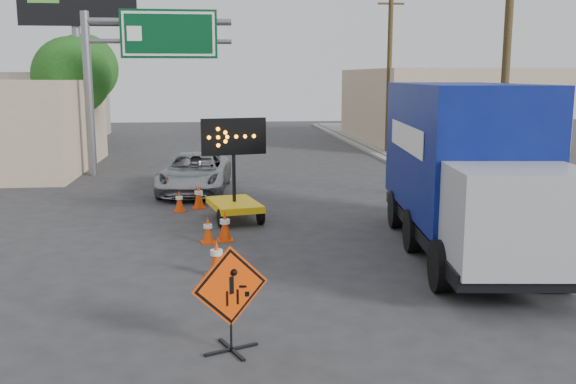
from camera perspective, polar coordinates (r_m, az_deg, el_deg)
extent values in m
plane|color=#2D2D30|center=(10.80, 0.59, -12.45)|extent=(100.00, 100.00, 0.00)
cube|color=gray|center=(26.60, 12.15, 1.14)|extent=(0.40, 60.00, 0.12)
cube|color=gray|center=(27.41, 16.72, 1.24)|extent=(4.00, 60.00, 0.15)
cube|color=#A8978C|center=(46.05, -23.98, 6.94)|extent=(12.00, 10.00, 4.40)
cube|color=#C2A78C|center=(42.39, 13.34, 7.47)|extent=(10.00, 14.00, 4.60)
cylinder|color=slate|center=(28.40, -17.29, 8.25)|extent=(0.36, 0.36, 6.80)
cylinder|color=slate|center=(28.07, -11.40, 14.63)|extent=(6.00, 0.28, 0.28)
cylinder|color=slate|center=(28.02, -11.34, 13.00)|extent=(6.00, 0.20, 0.20)
cube|color=#043A1A|center=(27.89, -10.54, 13.65)|extent=(4.00, 0.10, 2.00)
cube|color=silver|center=(27.82, -10.55, 13.66)|extent=(3.80, 0.01, 1.80)
cylinder|color=slate|center=(36.63, -18.15, 10.28)|extent=(0.44, 0.44, 9.00)
cylinder|color=#4E3D21|center=(21.93, 18.81, 10.59)|extent=(0.26, 0.26, 9.00)
cylinder|color=#4E3D21|center=(35.12, 8.99, 10.68)|extent=(0.26, 0.26, 9.00)
cube|color=#4E3D21|center=(35.32, 9.15, 16.20)|extent=(1.40, 0.10, 0.10)
cylinder|color=#4E3D21|center=(32.71, -18.41, 5.28)|extent=(0.28, 0.28, 3.25)
sphere|color=#164F17|center=(32.61, -18.67, 9.75)|extent=(3.71, 3.71, 3.71)
cylinder|color=#4E3D21|center=(40.71, -17.51, 6.45)|extent=(0.28, 0.28, 3.58)
sphere|color=#164F17|center=(40.65, -17.72, 10.41)|extent=(4.10, 4.10, 4.10)
cube|color=black|center=(10.21, -5.05, -13.77)|extent=(0.84, 0.40, 0.04)
cube|color=black|center=(10.21, -5.05, -13.77)|extent=(0.40, 0.84, 0.04)
cylinder|color=black|center=(10.08, -5.08, -12.07)|extent=(0.04, 0.04, 0.69)
cube|color=#E83F04|center=(9.84, -5.14, -8.34)|extent=(1.17, 0.51, 1.26)
cube|color=black|center=(9.84, -5.14, -8.34)|extent=(1.08, 0.46, 1.18)
cube|color=yellow|center=(18.79, -4.79, -1.12)|extent=(1.69, 2.33, 0.19)
cylinder|color=black|center=(18.59, -4.85, 2.53)|extent=(0.11, 0.11, 2.31)
cube|color=black|center=(18.50, -4.88, 4.95)|extent=(1.87, 0.52, 1.05)
imported|color=#A1A2A8|center=(23.56, -8.29, 1.70)|extent=(2.79, 5.27, 1.41)
cube|color=black|center=(15.74, 15.45, -3.14)|extent=(3.43, 8.53, 0.31)
cube|color=#08105D|center=(16.20, 14.67, 3.79)|extent=(3.32, 6.69, 3.11)
cube|color=#9EA0A5|center=(12.59, 21.23, -2.19)|extent=(2.59, 2.13, 1.87)
cube|color=#E83F04|center=(13.77, -6.33, -7.36)|extent=(0.55, 0.55, 0.03)
cone|color=#E83F04|center=(13.65, -6.37, -5.73)|extent=(0.32, 0.32, 0.78)
cylinder|color=silver|center=(13.63, -6.37, -5.36)|extent=(0.26, 0.26, 0.11)
cube|color=#E83F04|center=(16.45, -7.11, -4.46)|extent=(0.42, 0.42, 0.03)
cone|color=#E83F04|center=(16.36, -7.14, -3.30)|extent=(0.27, 0.27, 0.65)
cylinder|color=silver|center=(16.35, -7.14, -3.04)|extent=(0.22, 0.22, 0.10)
cube|color=#E83F04|center=(16.61, -5.60, -4.27)|extent=(0.42, 0.42, 0.03)
cone|color=#E83F04|center=(16.51, -5.63, -2.93)|extent=(0.31, 0.31, 0.76)
cylinder|color=silver|center=(16.49, -5.63, -2.63)|extent=(0.26, 0.26, 0.11)
cube|color=#E83F04|center=(20.34, -9.62, -1.67)|extent=(0.44, 0.44, 0.03)
cone|color=#E83F04|center=(20.27, -9.64, -0.73)|extent=(0.27, 0.27, 0.65)
cylinder|color=silver|center=(20.26, -9.65, -0.52)|extent=(0.22, 0.22, 0.10)
cube|color=#E83F04|center=(20.74, -7.92, -1.39)|extent=(0.45, 0.45, 0.03)
cone|color=#E83F04|center=(20.66, -7.94, -0.30)|extent=(0.32, 0.32, 0.77)
cylinder|color=silver|center=(20.64, -7.95, -0.05)|extent=(0.26, 0.26, 0.11)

